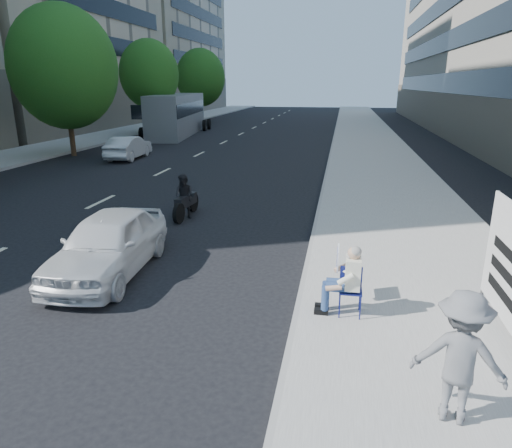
% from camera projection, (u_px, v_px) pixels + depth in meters
% --- Properties ---
extents(ground, '(160.00, 160.00, 0.00)m').
position_uv_depth(ground, '(211.00, 329.00, 8.08)').
color(ground, black).
rests_on(ground, ground).
extents(near_sidewalk, '(5.00, 120.00, 0.15)m').
position_uv_depth(near_sidewalk, '(375.00, 158.00, 26.14)').
color(near_sidewalk, gray).
rests_on(near_sidewalk, ground).
extents(far_sidewalk, '(4.50, 120.00, 0.15)m').
position_uv_depth(far_sidewalk, '(49.00, 149.00, 29.79)').
color(far_sidewalk, gray).
rests_on(far_sidewalk, ground).
extents(far_bldg_north, '(22.00, 28.00, 28.00)m').
position_uv_depth(far_bldg_north, '(129.00, 14.00, 67.46)').
color(far_bldg_north, beige).
rests_on(far_bldg_north, ground).
extents(tree_far_c, '(6.00, 6.00, 8.47)m').
position_uv_depth(tree_far_c, '(64.00, 68.00, 25.92)').
color(tree_far_c, '#382616').
rests_on(tree_far_c, ground).
extents(tree_far_d, '(4.80, 4.80, 7.65)m').
position_uv_depth(tree_far_d, '(149.00, 74.00, 37.23)').
color(tree_far_d, '#382616').
rests_on(tree_far_d, ground).
extents(tree_far_e, '(5.40, 5.40, 7.89)m').
position_uv_depth(tree_far_e, '(200.00, 78.00, 50.41)').
color(tree_far_e, '#382616').
rests_on(tree_far_e, ground).
extents(seated_protester, '(0.83, 1.12, 1.31)m').
position_uv_depth(seated_protester, '(345.00, 276.00, 8.13)').
color(seated_protester, navy).
rests_on(seated_protester, near_sidewalk).
extents(jogger, '(1.22, 0.86, 1.72)m').
position_uv_depth(jogger, '(460.00, 357.00, 5.48)').
color(jogger, slate).
rests_on(jogger, near_sidewalk).
extents(white_sedan_near, '(1.91, 4.24, 1.41)m').
position_uv_depth(white_sedan_near, '(108.00, 244.00, 10.27)').
color(white_sedan_near, silver).
rests_on(white_sedan_near, ground).
extents(white_sedan_mid, '(1.60, 4.02, 1.30)m').
position_uv_depth(white_sedan_mid, '(128.00, 147.00, 26.14)').
color(white_sedan_mid, silver).
rests_on(white_sedan_mid, ground).
extents(motorcycle, '(0.75, 2.05, 1.42)m').
position_uv_depth(motorcycle, '(185.00, 199.00, 14.57)').
color(motorcycle, black).
rests_on(motorcycle, ground).
extents(bus, '(4.15, 12.33, 3.30)m').
position_uv_depth(bus, '(177.00, 115.00, 38.21)').
color(bus, slate).
rests_on(bus, ground).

